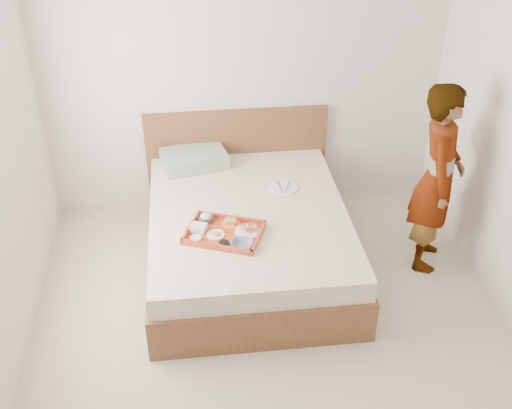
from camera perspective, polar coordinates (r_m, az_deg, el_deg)
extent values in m
cube|color=beige|center=(4.53, 1.79, -13.18)|extent=(3.50, 4.00, 0.01)
cube|color=silver|center=(5.47, -1.08, 12.08)|extent=(3.50, 0.01, 2.60)
cube|color=brown|center=(5.09, -0.69, -3.05)|extent=(1.65, 2.00, 0.53)
cube|color=brown|center=(5.79, -1.76, 4.30)|extent=(1.65, 0.06, 0.95)
cube|color=#9FB39F|center=(5.54, -5.67, 4.18)|extent=(0.61, 0.48, 0.13)
cube|color=#C94718|center=(4.66, -2.92, -2.55)|extent=(0.66, 0.57, 0.05)
cylinder|color=white|center=(4.67, -0.77, -2.48)|extent=(0.25, 0.25, 0.01)
imported|color=navy|center=(4.52, -1.28, -3.69)|extent=(0.20, 0.20, 0.04)
cylinder|color=black|center=(4.53, -2.93, -3.62)|extent=(0.10, 0.10, 0.03)
cylinder|color=white|center=(4.65, -3.72, -2.78)|extent=(0.18, 0.18, 0.01)
cylinder|color=orange|center=(4.75, -2.24, -1.79)|extent=(0.17, 0.17, 0.01)
imported|color=navy|center=(4.80, -4.59, -1.29)|extent=(0.16, 0.16, 0.04)
cube|color=silver|center=(4.69, -5.25, -2.14)|extent=(0.14, 0.13, 0.05)
cylinder|color=white|center=(4.60, -5.50, -3.13)|extent=(0.10, 0.10, 0.03)
cylinder|color=white|center=(5.22, 2.54, 1.54)|extent=(0.28, 0.28, 0.01)
imported|color=white|center=(5.05, 16.24, 2.28)|extent=(0.56, 0.67, 1.57)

